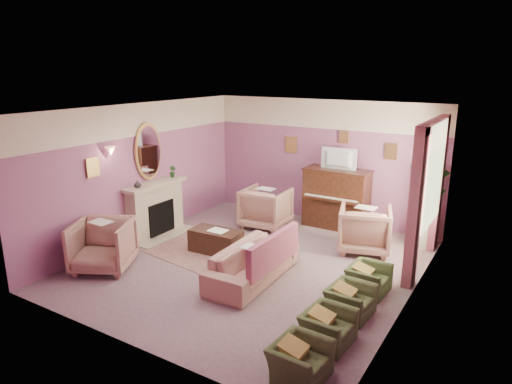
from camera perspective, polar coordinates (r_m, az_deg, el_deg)
The scene contains 48 objects.
floor at distance 8.48m, azimuth -0.26°, elevation -8.93°, with size 5.50×6.00×0.01m, color slate.
ceiling at distance 7.76m, azimuth -0.29°, elevation 10.28°, with size 5.50×6.00×0.01m, color silver.
wall_back at distance 10.61m, azimuth 8.32°, elevation 3.83°, with size 5.50×0.02×2.80m, color #794B73.
wall_front at distance 5.80m, azimuth -16.18°, elevation -6.32°, with size 5.50×0.02×2.80m, color #794B73.
wall_left at distance 9.70m, azimuth -14.23°, elevation 2.45°, with size 0.02×6.00×2.80m, color #794B73.
wall_right at distance 7.02m, azimuth 19.21°, elevation -2.81°, with size 0.02×6.00×2.80m, color #794B73.
picture_rail_band at distance 10.44m, azimuth 8.53°, elevation 9.61°, with size 5.50×0.01×0.65m, color beige.
stripe_panel at distance 8.34m, azimuth 20.91°, elevation -2.50°, with size 0.01×3.00×2.15m, color #B0C9A2.
fireplace_surround at distance 9.94m, azimuth -12.44°, elevation -2.21°, with size 0.30×1.40×1.10m, color tan.
fireplace_inset at distance 9.92m, azimuth -11.98°, elevation -3.13°, with size 0.18×0.72×0.68m, color black.
fire_ember at distance 9.95m, azimuth -11.75°, elevation -4.15°, with size 0.06×0.54×0.10m, color #FF340E.
mantel_shelf at distance 9.77m, azimuth -12.51°, elevation 0.95°, with size 0.40×1.55×0.07m, color tan.
hearth at distance 9.98m, azimuth -11.43°, elevation -5.34°, with size 0.55×1.50×0.02m, color tan.
mirror_frame at distance 9.72m, azimuth -13.33°, elevation 4.94°, with size 0.04×0.72×1.20m, color #D7AD59.
mirror_glass at distance 9.71m, azimuth -13.23°, elevation 4.93°, with size 0.01×0.60×1.06m, color white.
sconce_shade at distance 8.93m, azimuth -17.76°, elevation 4.91°, with size 0.20×0.20×0.16m, color #F2AD8C.
piano at distance 10.31m, azimuth 10.00°, elevation -0.86°, with size 1.40×0.60×1.30m, color #371B0F.
piano_keyshelf at distance 9.98m, azimuth 9.27°, elevation -0.96°, with size 1.30×0.12×0.06m, color #371B0F.
piano_keys at distance 9.97m, azimuth 9.28°, elevation -0.74°, with size 1.20×0.08×0.02m, color beige.
piano_top at distance 10.15m, azimuth 10.17°, elevation 2.72°, with size 1.45×0.65×0.04m, color #371B0F.
television at distance 10.05m, azimuth 10.14°, elevation 4.28°, with size 0.80×0.12×0.48m, color black.
print_back_left at distance 10.85m, azimuth 4.40°, elevation 5.92°, with size 0.30×0.03×0.38m, color #D7AD59.
print_back_right at distance 10.00m, azimuth 16.50°, elevation 4.89°, with size 0.26×0.03×0.34m, color #D7AD59.
print_back_mid at distance 10.29m, azimuth 10.93°, elevation 6.75°, with size 0.22×0.03×0.26m, color #D7AD59.
print_left_wall at distance 8.83m, azimuth -19.72°, elevation 2.91°, with size 0.03×0.28×0.36m, color #D7AD59.
window_blind at distance 8.42m, azimuth 21.41°, elevation 2.04°, with size 0.03×1.40×1.80m, color #ECE7CF.
curtain_left at distance 7.66m, azimuth 19.25°, elevation -2.10°, with size 0.16×0.34×2.60m, color #994359.
curtain_right at distance 9.41m, azimuth 21.75°, elevation 0.80°, with size 0.16×0.34×2.60m, color #994359.
pelmet at distance 8.30m, azimuth 21.44°, elevation 7.90°, with size 0.16×2.20×0.16m, color #994359.
mantel_plant at distance 10.11m, azimuth -10.37°, elevation 2.54°, with size 0.16×0.16×0.28m, color #23581E.
mantel_vase at distance 9.40m, azimuth -14.60°, elevation 0.95°, with size 0.16×0.16×0.16m, color beige.
area_rug at distance 8.96m, azimuth -4.76°, elevation -7.56°, with size 2.50×1.80×0.01m, color #8D6156.
coffee_table at distance 8.92m, azimuth -5.02°, elevation -6.15°, with size 1.00×0.50×0.45m, color #301C12.
table_paper at distance 8.81m, azimuth -4.79°, elevation -4.82°, with size 0.35×0.28×0.01m, color white.
sofa at distance 7.74m, azimuth -0.38°, elevation -8.10°, with size 0.67×2.01×0.81m, color #A87966.
sofa_throw at distance 7.47m, azimuth 2.25°, elevation -7.37°, with size 0.10×1.53×0.56m, color #994359.
floral_armchair_left at distance 10.19m, azimuth 1.24°, elevation -1.71°, with size 0.96×0.96×1.00m, color #A87966.
floral_armchair_right at distance 9.11m, azimuth 13.44°, elevation -4.24°, with size 0.96×0.96×1.00m, color #A87966.
floral_armchair_front at distance 8.51m, azimuth -18.64°, elevation -6.05°, with size 0.96×0.96×1.00m, color #A87966.
olive_chair_a at distance 5.57m, azimuth 5.54°, elevation -19.63°, with size 0.48×0.68×0.59m, color #46572C.
olive_chair_b at distance 6.21m, azimuth 9.01°, elevation -15.78°, with size 0.48×0.68×0.59m, color #46572C.
olive_chair_c at distance 6.88m, azimuth 11.73°, elevation -12.63°, with size 0.48×0.68×0.59m, color #46572C.
olive_chair_d at distance 7.58m, azimuth 13.90°, elevation -10.02°, with size 0.48×0.68×0.59m, color #46572C.
side_table at distance 9.73m, azimuth 19.88°, elevation -4.40°, with size 0.52×0.52×0.70m, color silver.
side_plant_big at distance 9.58m, azimuth 20.16°, elevation -1.47°, with size 0.30×0.30×0.34m, color #23581E.
side_plant_small at distance 9.47m, azimuth 20.72°, elevation -1.90°, with size 0.16×0.16×0.28m, color #23581E.
palm_pot at distance 9.87m, azimuth 20.07°, elevation -5.27°, with size 0.34×0.34×0.34m, color #A65E51.
palm_plant at distance 9.61m, azimuth 20.55°, elevation -0.28°, with size 0.76×0.76×1.44m, color #23581E.
Camera 1 is at (4.08, -6.57, 3.48)m, focal length 32.00 mm.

